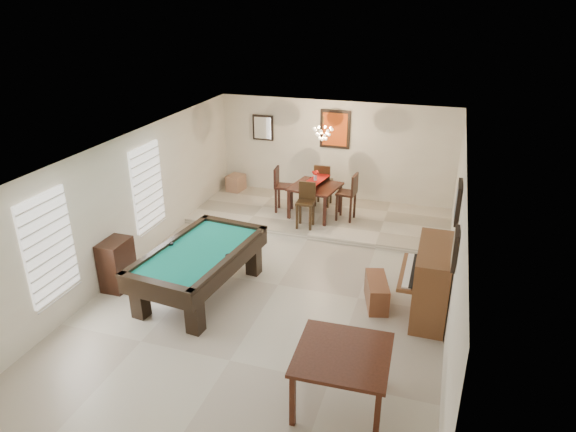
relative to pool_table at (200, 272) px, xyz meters
The scene contains 26 objects.
ground_plane 1.47m from the pool_table, 28.99° to the left, with size 6.00×9.00×0.02m, color beige.
wall_back 5.40m from the pool_table, 76.66° to the left, with size 6.00×0.04×2.60m, color silver.
wall_front 4.11m from the pool_table, 72.17° to the right, with size 6.00×0.04×2.60m, color silver.
wall_left 2.09m from the pool_table, 158.98° to the left, with size 0.04×9.00×2.60m, color silver.
wall_right 4.37m from the pool_table, ahead, with size 0.04×9.00×2.60m, color silver.
ceiling 2.59m from the pool_table, 28.99° to the left, with size 6.00×9.00×0.04m, color white.
dining_step 4.13m from the pool_table, 72.64° to the left, with size 6.00×2.50×0.12m, color beige.
window_left_front 2.51m from the pool_table, 138.90° to the right, with size 0.06×1.00×1.70m, color white.
window_left_rear 2.37m from the pool_table, 143.67° to the left, with size 0.06×1.00×1.70m, color white.
pool_table is the anchor object (origin of this frame).
square_table 3.53m from the pool_table, 32.88° to the right, with size 1.19×1.19×0.82m, color #36170D, non-canonical shape.
upright_piano 3.84m from the pool_table, ahead, with size 0.83×1.48×1.24m, color brown, non-canonical shape.
piano_bench 3.12m from the pool_table, 11.07° to the left, with size 0.33×0.85×0.47m, color brown.
apothecary_chest 1.57m from the pool_table, behind, with size 0.41×0.62×0.93m, color black.
dining_table 3.96m from the pool_table, 73.91° to the left, with size 1.05×1.05×0.87m, color black, non-canonical shape.
flower_vase 4.02m from the pool_table, 73.91° to the left, with size 0.15×0.15×0.26m, color #B0160F, non-canonical shape.
dining_chair_south 3.27m from the pool_table, 70.99° to the left, with size 0.38×0.38×1.02m, color black, non-canonical shape.
dining_chair_north 4.65m from the pool_table, 75.98° to the left, with size 0.40×0.40×1.07m, color black, non-canonical shape.
dining_chair_west 3.85m from the pool_table, 85.24° to the left, with size 0.40×0.40×1.09m, color black, non-canonical shape.
dining_chair_east 4.22m from the pool_table, 64.09° to the left, with size 0.41×0.41×1.12m, color black, non-canonical shape.
corner_bench 5.00m from the pool_table, 105.73° to the left, with size 0.37×0.47×0.42m, color #A37458.
chandelier 4.44m from the pool_table, 72.43° to the left, with size 0.44×0.44×0.60m, color #FFE5B2, non-canonical shape.
back_painting 5.49m from the pool_table, 76.56° to the left, with size 0.75×0.06×0.95m, color #D84C14.
back_mirror 5.36m from the pool_table, 97.44° to the left, with size 0.55×0.06×0.65m, color white.
right_picture_upper 4.55m from the pool_table, 13.18° to the left, with size 0.06×0.55×0.65m, color slate.
right_picture_lower 4.39m from the pool_table, ahead, with size 0.06×0.45×0.55m, color gray.
Camera 1 is at (2.66, -7.80, 4.96)m, focal length 32.00 mm.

